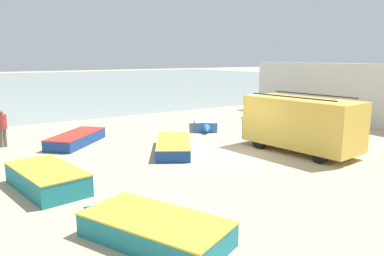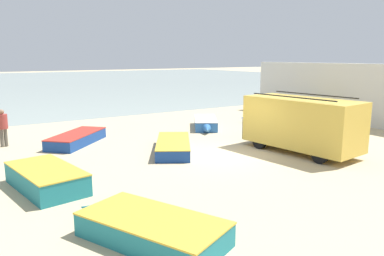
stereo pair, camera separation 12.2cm
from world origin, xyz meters
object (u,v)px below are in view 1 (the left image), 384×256
fishing_rowboat_3 (205,123)px  fishing_rowboat_4 (173,145)px  fishing_rowboat_2 (288,118)px  fishing_rowboat_5 (151,228)px  parked_van (301,123)px  fishing_rowboat_1 (45,178)px  fishing_rowboat_0 (78,138)px  fisherman_0 (2,125)px

fishing_rowboat_3 → fishing_rowboat_4: (-4.20, -3.58, -0.03)m
fishing_rowboat_2 → fishing_rowboat_5: fishing_rowboat_2 is taller
parked_van → fishing_rowboat_1: bearing=76.9°
parked_van → fishing_rowboat_1: size_ratio=1.32×
fishing_rowboat_0 → fishing_rowboat_2: 12.68m
fishing_rowboat_3 → fishing_rowboat_5: fishing_rowboat_3 is taller
fishing_rowboat_1 → fishing_rowboat_5: bearing=-174.9°
parked_van → fishing_rowboat_2: size_ratio=1.01×
fisherman_0 → fishing_rowboat_3: bearing=-104.7°
fishing_rowboat_5 → fisherman_0: 11.65m
fishing_rowboat_4 → fishing_rowboat_5: fishing_rowboat_5 is taller
parked_van → fishing_rowboat_2: bearing=-49.6°
fishing_rowboat_0 → fishing_rowboat_2: (12.59, -1.48, 0.06)m
fishing_rowboat_1 → fishing_rowboat_4: (5.69, 1.83, -0.08)m
fishing_rowboat_0 → fishing_rowboat_5: fishing_rowboat_5 is taller
fishing_rowboat_1 → fishing_rowboat_3: (9.89, 5.41, -0.06)m
parked_van → fishing_rowboat_3: bearing=-3.7°
fishing_rowboat_3 → fisherman_0: 10.38m
fishing_rowboat_1 → fishing_rowboat_4: bearing=-81.2°
fishing_rowboat_2 → fishing_rowboat_4: (-9.53, -2.20, -0.07)m
fishing_rowboat_0 → fishing_rowboat_4: size_ratio=0.85×
fishing_rowboat_1 → fishing_rowboat_2: 15.75m
fishing_rowboat_0 → fishing_rowboat_4: bearing=-95.1°
fishing_rowboat_3 → fishing_rowboat_5: (-8.67, -10.23, -0.00)m
fishing_rowboat_4 → fisherman_0: bearing=82.1°
fishing_rowboat_3 → fishing_rowboat_4: size_ratio=0.85×
fishing_rowboat_3 → fishing_rowboat_4: bearing=-17.3°
parked_van → fishing_rowboat_2: 7.40m
fishing_rowboat_3 → fisherman_0: bearing=-64.8°
fishing_rowboat_2 → fishing_rowboat_3: size_ratio=1.42×
parked_van → fisherman_0: bearing=47.0°
fishing_rowboat_5 → fishing_rowboat_2: bearing=-81.6°
fishing_rowboat_5 → fishing_rowboat_1: bearing=-9.7°
fishing_rowboat_4 → fishing_rowboat_3: bearing=-18.9°
fishing_rowboat_0 → fishing_rowboat_2: bearing=-51.6°
fishing_rowboat_4 → fishing_rowboat_5: 8.02m
fishing_rowboat_2 → fisherman_0: 15.85m
fishing_rowboat_2 → fishing_rowboat_5: 16.57m
fishing_rowboat_3 → fishing_rowboat_1: bearing=-29.0°
fishing_rowboat_1 → fishing_rowboat_4: 5.98m
fishing_rowboat_0 → fishing_rowboat_4: 4.78m
fishing_rowboat_4 → fisherman_0: size_ratio=2.49×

